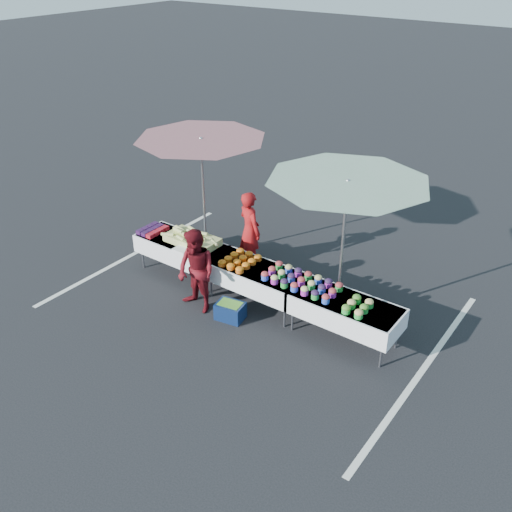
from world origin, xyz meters
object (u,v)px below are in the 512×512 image
Objects in this scene: table_left at (182,248)px; storage_bin at (230,311)px; table_center at (256,276)px; table_right at (345,310)px; vendor at (250,230)px; umbrella_left at (201,149)px; customer at (196,271)px; umbrella_right at (347,194)px.

storage_bin is (1.71, -0.65, -0.42)m from table_left.
table_center is 1.80m from table_right.
storage_bin is at bearing 137.93° from vendor.
table_center is 1.39m from vendor.
umbrella_left is at bearing 131.06° from storage_bin.
umbrella_left reaches higher than storage_bin.
vendor is at bearing 48.78° from table_left.
vendor is 0.56× the size of umbrella_left.
table_center is 1.08m from customer.
table_center is at bearing 0.00° from table_left.
umbrella_right is 4.95× the size of storage_bin.
table_right is (1.80, 0.00, 0.00)m from table_center.
umbrella_left is (-0.08, 0.80, 1.77)m from table_left.
vendor is at bearing 13.16° from umbrella_left.
umbrella_left is 1.08× the size of umbrella_right.
table_right is 2.04m from storage_bin.
table_center is 1.00× the size of table_right.
umbrella_right is at bearing 35.77° from customer.
vendor is at bearing 131.18° from table_center.
table_right is at bearing -49.62° from umbrella_right.
table_right is 0.70× the size of umbrella_right.
table_center is 2.38m from umbrella_right.
customer is (-2.55, -0.75, 0.20)m from table_right.
umbrella_right reaches higher than customer.
umbrella_right is at bearing 7.00° from table_left.
umbrella_right is (3.26, 0.40, 1.83)m from table_left.
storage_bin is at bearing -145.83° from umbrella_right.
vendor reaches higher than storage_bin.
table_center is 0.78m from storage_bin.
table_right is 4.16m from umbrella_left.
table_center is 0.64× the size of umbrella_left.
table_left is 1.00× the size of table_center.
table_left reaches higher than storage_bin.
table_center reaches higher than storage_bin.
table_right is at bearing 0.00° from table_center.
table_right is at bearing 24.67° from customer.
customer is at bearing -54.04° from umbrella_left.
vendor reaches higher than table_left.
storage_bin is at bearing 16.85° from customer.
customer is at bearing -152.52° from umbrella_right.
vendor is 0.61× the size of umbrella_right.
table_left and table_center have the same top height.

